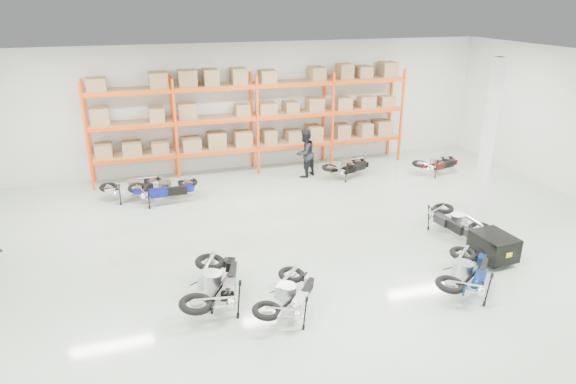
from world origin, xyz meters
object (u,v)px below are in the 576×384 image
object	(u,v)px
moto_black_far_left	(215,277)
moto_back_c	(348,163)
moto_blue_centre	(468,267)
moto_touring_right	(455,216)
trailer	(493,246)
person_back	(305,153)
moto_back_a	(164,185)
moto_back_d	(437,160)
moto_silver_left	(290,289)
moto_back_b	(132,183)

from	to	relation	value
moto_black_far_left	moto_back_c	distance (m)	8.75
moto_blue_centre	moto_touring_right	bearing A→B (deg)	-74.04
moto_blue_centre	moto_black_far_left	bearing A→B (deg)	33.08
trailer	person_back	size ratio (longest dim) A/B	0.98
moto_blue_centre	trailer	size ratio (longest dim) A/B	1.08
moto_back_a	moto_back_d	distance (m)	9.59
moto_touring_right	person_back	size ratio (longest dim) A/B	1.00
moto_silver_left	moto_touring_right	size ratio (longest dim) A/B	1.00
moto_back_a	moto_silver_left	bearing A→B (deg)	-165.84
moto_back_b	person_back	world-z (taller)	person_back
moto_silver_left	moto_back_c	xyz separation A→B (m)	(4.44, 7.34, -0.03)
moto_black_far_left	person_back	distance (m)	8.30
moto_silver_left	moto_back_d	xyz separation A→B (m)	(7.66, 6.76, -0.04)
moto_back_c	moto_back_d	xyz separation A→B (m)	(3.22, -0.58, -0.01)
trailer	moto_back_d	world-z (taller)	moto_back_d
trailer	moto_back_c	bearing A→B (deg)	92.85
moto_back_c	moto_back_d	size ratio (longest dim) A/B	1.02
trailer	moto_silver_left	bearing A→B (deg)	-177.92
moto_blue_centre	person_back	size ratio (longest dim) A/B	1.06
moto_back_a	moto_back_c	size ratio (longest dim) A/B	1.13
moto_silver_left	person_back	size ratio (longest dim) A/B	1.00
moto_blue_centre	trailer	xyz separation A→B (m)	(1.36, 0.89, -0.15)
moto_blue_centre	moto_back_d	xyz separation A→B (m)	(3.75, 7.06, -0.07)
moto_back_b	moto_blue_centre	bearing A→B (deg)	-148.53
moto_back_b	moto_back_d	size ratio (longest dim) A/B	1.04
moto_back_a	person_back	distance (m)	5.04
person_back	moto_black_far_left	bearing A→B (deg)	26.22
moto_silver_left	moto_back_d	world-z (taller)	moto_silver_left
moto_blue_centre	moto_touring_right	distance (m)	2.84
moto_blue_centre	moto_back_b	size ratio (longest dim) A/B	1.09
trailer	moto_back_c	world-z (taller)	moto_back_c
moto_back_d	person_back	xyz separation A→B (m)	(-4.66, 1.08, 0.37)
moto_touring_right	moto_back_a	world-z (taller)	moto_back_a
trailer	moto_back_a	bearing A→B (deg)	134.70
moto_silver_left	moto_black_far_left	bearing A→B (deg)	6.93
moto_silver_left	person_back	xyz separation A→B (m)	(3.00, 7.84, 0.33)
moto_silver_left	moto_back_c	distance (m)	8.57
moto_silver_left	moto_back_d	bearing A→B (deg)	-101.89
moto_blue_centre	moto_silver_left	distance (m)	3.92
trailer	moto_back_d	bearing A→B (deg)	64.64
moto_blue_centre	moto_back_c	bearing A→B (deg)	-49.23
moto_blue_centre	moto_black_far_left	size ratio (longest dim) A/B	0.91
moto_back_a	moto_back_d	bearing A→B (deg)	-92.12
moto_silver_left	moto_back_a	world-z (taller)	moto_back_a
moto_black_far_left	person_back	bearing A→B (deg)	-103.54
moto_back_d	person_back	bearing A→B (deg)	65.78
moto_touring_right	moto_back_b	size ratio (longest dim) A/B	1.04
moto_touring_right	moto_back_a	bearing A→B (deg)	140.85
moto_black_far_left	moto_back_b	bearing A→B (deg)	-59.09
moto_back_a	moto_back_c	world-z (taller)	moto_back_a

